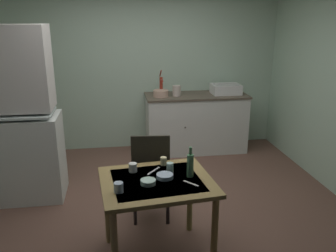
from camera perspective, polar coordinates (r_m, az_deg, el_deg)
ground_plane at (r=4.14m, az=-1.52°, el=-12.82°), size 5.34×5.34×0.00m
wall_back at (r=5.66m, az=-4.21°, el=9.47°), size 4.44×0.10×2.61m
hutch_cabinet at (r=4.34m, az=-24.23°, el=0.56°), size 1.05×0.55×2.01m
counter_cabinet at (r=5.61m, az=4.55°, el=0.54°), size 1.59×0.64×0.92m
sink_basin at (r=5.60m, az=9.38°, el=6.00°), size 0.44×0.34×0.15m
hand_pump at (r=5.41m, az=-1.12°, el=6.81°), size 0.05×0.27×0.39m
mixing_bowl_counter at (r=5.34m, az=-1.17°, el=5.35°), size 0.23×0.23×0.10m
stoneware_crock at (r=5.38m, az=1.42°, el=5.78°), size 0.13×0.13×0.16m
dining_table at (r=3.04m, az=-1.83°, el=-10.72°), size 1.01×0.87×0.76m
chair_far_side at (r=3.65m, az=-2.80°, el=-8.04°), size 0.44×0.44×0.99m
serving_bowl_wide at (r=3.02m, az=-0.52°, el=-8.17°), size 0.15×0.15×0.03m
soup_bowl_small at (r=2.92m, az=-3.26°, el=-9.10°), size 0.13×0.13×0.04m
teacup_mint at (r=3.14m, az=-5.74°, el=-6.75°), size 0.07×0.07×0.08m
mug_tall at (r=3.13m, az=0.33°, el=-6.73°), size 0.06×0.06×0.08m
mug_dark at (r=2.81m, az=-8.07°, el=-9.88°), size 0.08×0.08×0.08m
teacup_cream at (r=3.26m, az=-0.74°, el=-5.75°), size 0.06×0.06×0.08m
glass_bottle at (r=3.02m, az=3.65°, el=-6.32°), size 0.06×0.06×0.27m
table_knife at (r=3.15m, az=-2.36°, el=-7.31°), size 0.13×0.16×0.00m
teaspoon_near_bowl at (r=2.93m, az=3.76°, el=-9.33°), size 0.12×0.13×0.00m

